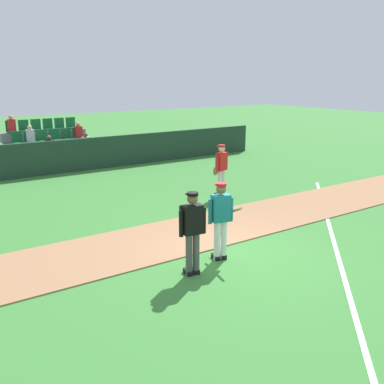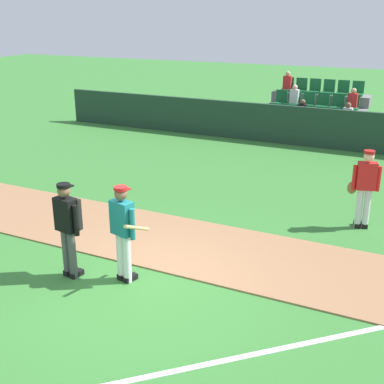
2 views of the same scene
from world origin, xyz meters
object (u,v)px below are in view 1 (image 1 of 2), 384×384
object	(u,v)px
batter_teal_jersey	(221,218)
baseball	(222,258)
umpire_home_plate	(192,229)
runner_red_jersey	(221,168)

from	to	relation	value
batter_teal_jersey	baseball	distance (m)	0.93
batter_teal_jersey	umpire_home_plate	size ratio (longest dim) A/B	1.00
umpire_home_plate	runner_red_jersey	distance (m)	6.28
batter_teal_jersey	runner_red_jersey	distance (m)	5.44
umpire_home_plate	baseball	world-z (taller)	umpire_home_plate
batter_teal_jersey	runner_red_jersey	bearing A→B (deg)	51.86
batter_teal_jersey	runner_red_jersey	size ratio (longest dim) A/B	1.00
umpire_home_plate	runner_red_jersey	bearing A→B (deg)	46.60
runner_red_jersey	baseball	world-z (taller)	runner_red_jersey
batter_teal_jersey	baseball	size ratio (longest dim) A/B	23.78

